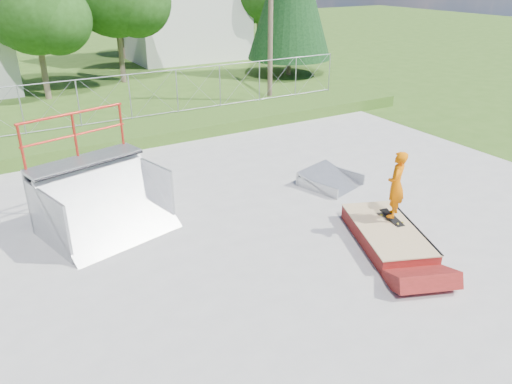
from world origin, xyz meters
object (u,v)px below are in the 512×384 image
grind_box (387,235)px  skater (396,187)px  quarter_pipe (103,179)px  flat_bank_ramp (331,180)px

grind_box → skater: skater is taller
quarter_pipe → flat_bank_ramp: size_ratio=1.82×
skater → flat_bank_ramp: bearing=-135.5°
grind_box → flat_bank_ramp: 3.53m
flat_bank_ramp → skater: skater is taller
skater → quarter_pipe: bearing=-66.6°
grind_box → quarter_pipe: size_ratio=1.10×
quarter_pipe → grind_box: bearing=-49.9°
flat_bank_ramp → grind_box: bearing=-122.9°
grind_box → flat_bank_ramp: (0.98, 3.39, 0.01)m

